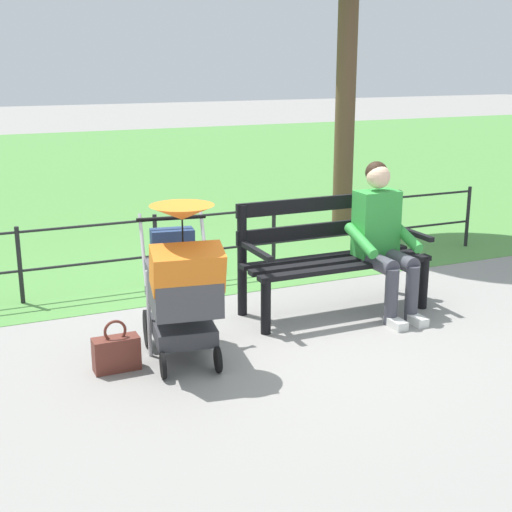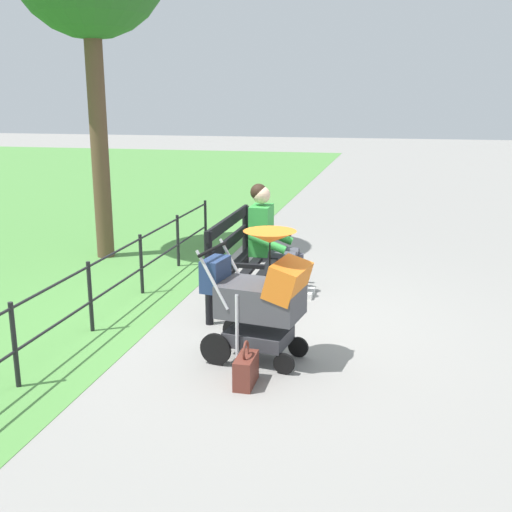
{
  "view_description": "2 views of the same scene",
  "coord_description": "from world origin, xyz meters",
  "px_view_note": "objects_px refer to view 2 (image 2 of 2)",
  "views": [
    {
      "loc": [
        2.39,
        4.98,
        2.1
      ],
      "look_at": [
        0.27,
        0.21,
        0.65
      ],
      "focal_mm": 50.02,
      "sensor_mm": 36.0,
      "label": 1
    },
    {
      "loc": [
        5.8,
        1.48,
        2.21
      ],
      "look_at": [
        0.25,
        0.21,
        0.75
      ],
      "focal_mm": 43.59,
      "sensor_mm": 36.0,
      "label": 2
    }
  ],
  "objects_px": {
    "person_on_bench": "(271,237)",
    "stroller": "(261,295)",
    "handbag": "(246,370)",
    "park_bench": "(244,256)"
  },
  "relations": [
    {
      "from": "park_bench",
      "to": "stroller",
      "type": "xyz_separation_m",
      "value": [
        1.5,
        0.53,
        0.07
      ]
    },
    {
      "from": "handbag",
      "to": "stroller",
      "type": "bearing_deg",
      "value": 178.06
    },
    {
      "from": "person_on_bench",
      "to": "stroller",
      "type": "xyz_separation_m",
      "value": [
        1.87,
        0.3,
        -0.08
      ]
    },
    {
      "from": "park_bench",
      "to": "person_on_bench",
      "type": "xyz_separation_m",
      "value": [
        -0.37,
        0.22,
        0.15
      ]
    },
    {
      "from": "park_bench",
      "to": "handbag",
      "type": "xyz_separation_m",
      "value": [
        1.99,
        0.51,
        -0.4
      ]
    },
    {
      "from": "handbag",
      "to": "park_bench",
      "type": "bearing_deg",
      "value": -165.59
    },
    {
      "from": "stroller",
      "to": "handbag",
      "type": "height_order",
      "value": "stroller"
    },
    {
      "from": "person_on_bench",
      "to": "handbag",
      "type": "distance_m",
      "value": 2.44
    },
    {
      "from": "person_on_bench",
      "to": "handbag",
      "type": "relative_size",
      "value": 3.45
    },
    {
      "from": "handbag",
      "to": "person_on_bench",
      "type": "bearing_deg",
      "value": -173.05
    }
  ]
}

